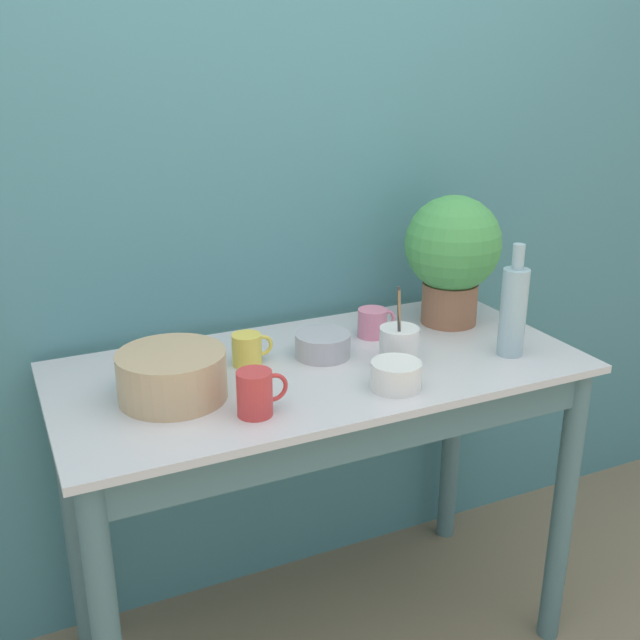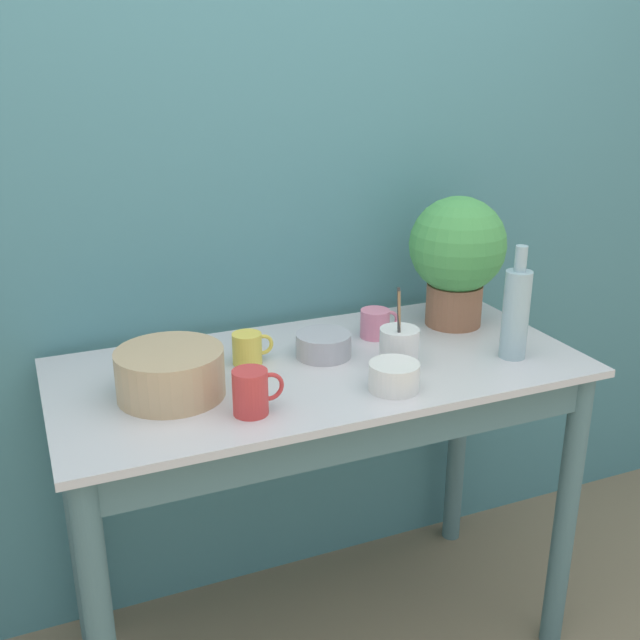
{
  "view_description": "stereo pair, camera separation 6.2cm",
  "coord_description": "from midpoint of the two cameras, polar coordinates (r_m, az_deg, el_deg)",
  "views": [
    {
      "loc": [
        -0.73,
        -1.27,
        1.64
      ],
      "look_at": [
        0.0,
        0.32,
        1.0
      ],
      "focal_mm": 42.0,
      "sensor_mm": 36.0,
      "label": 1
    },
    {
      "loc": [
        -0.68,
        -1.29,
        1.64
      ],
      "look_at": [
        0.0,
        0.32,
        1.0
      ],
      "focal_mm": 42.0,
      "sensor_mm": 36.0,
      "label": 2
    }
  ],
  "objects": [
    {
      "name": "mug_pink",
      "position": [
        2.08,
        5.12,
        -0.26
      ],
      "size": [
        0.11,
        0.08,
        0.08
      ],
      "color": "pink",
      "rests_on": "counter_table"
    },
    {
      "name": "mug_yellow",
      "position": [
        1.9,
        -4.57,
        -2.17
      ],
      "size": [
        0.11,
        0.08,
        0.08
      ],
      "color": "#E5CC4C",
      "rests_on": "counter_table"
    },
    {
      "name": "bowl_small_enamel_white",
      "position": [
        1.77,
        6.66,
        -4.29
      ],
      "size": [
        0.12,
        0.12,
        0.07
      ],
      "color": "silver",
      "rests_on": "counter_table"
    },
    {
      "name": "mug_red",
      "position": [
        1.64,
        -4.15,
        -5.49
      ],
      "size": [
        0.12,
        0.08,
        0.1
      ],
      "color": "#C63838",
      "rests_on": "counter_table"
    },
    {
      "name": "potted_plant",
      "position": [
        2.16,
        11.22,
        5.03
      ],
      "size": [
        0.27,
        0.27,
        0.37
      ],
      "color": "#8C5B42",
      "rests_on": "counter_table"
    },
    {
      "name": "bottle_tall",
      "position": [
        1.98,
        15.57,
        0.6
      ],
      "size": [
        0.07,
        0.07,
        0.3
      ],
      "color": "#93B2BC",
      "rests_on": "counter_table"
    },
    {
      "name": "bowl_wash_large",
      "position": [
        1.75,
        -10.34,
        -4.01
      ],
      "size": [
        0.25,
        0.25,
        0.11
      ],
      "color": "tan",
      "rests_on": "counter_table"
    },
    {
      "name": "utensil_cup",
      "position": [
        1.89,
        6.98,
        -2.08
      ],
      "size": [
        0.1,
        0.1,
        0.21
      ],
      "color": "silver",
      "rests_on": "counter_table"
    },
    {
      "name": "counter_table",
      "position": [
        1.97,
        1.19,
        -8.54
      ],
      "size": [
        1.34,
        0.64,
        0.88
      ],
      "color": "slate",
      "rests_on": "ground_plane"
    },
    {
      "name": "bowl_small_steel",
      "position": [
        1.94,
        1.18,
        -1.92
      ],
      "size": [
        0.14,
        0.14,
        0.06
      ],
      "color": "#A8A8B2",
      "rests_on": "counter_table"
    },
    {
      "name": "wall_back",
      "position": [
        2.14,
        -3.09,
        8.32
      ],
      "size": [
        6.0,
        0.05,
        2.4
      ],
      "color": "teal",
      "rests_on": "ground_plane"
    }
  ]
}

